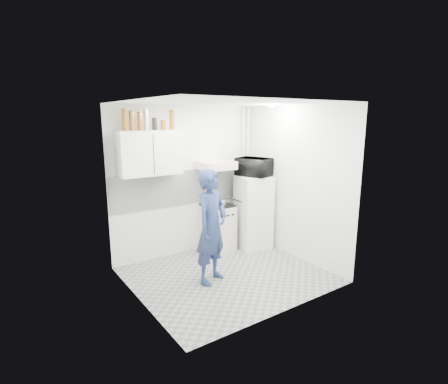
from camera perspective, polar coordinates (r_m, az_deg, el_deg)
floor at (r=5.57m, az=0.55°, el=-13.41°), size 2.80×2.80×0.00m
ceiling at (r=5.03m, az=0.61°, el=14.41°), size 2.80×2.80×0.00m
wall_back at (r=6.19m, az=-6.09°, el=1.82°), size 2.80×0.00×2.80m
wall_left at (r=4.51m, az=-14.16°, el=-2.37°), size 0.00×2.60×2.60m
wall_right at (r=6.04m, az=11.51°, el=1.39°), size 0.00×2.60×2.60m
person at (r=5.10m, az=-2.05°, el=-5.66°), size 0.73×0.62×1.69m
stove at (r=6.43m, az=-1.07°, el=-5.86°), size 0.52×0.52×0.83m
fridge at (r=6.50m, az=4.81°, el=-3.28°), size 0.65×0.65×1.36m
stove_top at (r=6.32m, az=-1.08°, el=-2.16°), size 0.50×0.50×0.03m
saucepan at (r=6.28m, az=-0.49°, el=-1.61°), size 0.19×0.19×0.11m
microwave at (r=6.33m, az=4.94°, el=4.09°), size 0.69×0.57×0.33m
bottle_a at (r=5.48m, az=-15.95°, el=11.28°), size 0.08×0.08×0.32m
bottle_b at (r=5.52m, az=-14.85°, el=11.19°), size 0.08×0.08×0.30m
bottle_c at (r=5.56m, az=-13.57°, el=11.18°), size 0.07×0.07×0.28m
bottle_d at (r=5.60m, az=-12.60°, el=11.46°), size 0.07×0.07×0.33m
canister_a at (r=5.65m, az=-11.26°, el=10.85°), size 0.08×0.08×0.19m
canister_b at (r=5.71m, az=-9.90°, el=10.74°), size 0.08×0.08×0.16m
bottle_e at (r=5.78m, az=-8.51°, el=11.59°), size 0.08×0.08×0.32m
upper_cabinet at (r=5.64m, az=-12.11°, el=6.26°), size 1.00×0.35×0.70m
range_hood at (r=6.16m, az=-1.34°, el=4.38°), size 0.60×0.50×0.14m
backsplash at (r=6.19m, az=-6.01°, el=0.89°), size 2.74×0.03×0.60m
pipe_a at (r=6.83m, az=3.87°, el=2.83°), size 0.05×0.05×2.60m
pipe_b at (r=6.76m, az=3.07°, el=2.74°), size 0.04×0.04×2.60m
ceiling_spot_fixture at (r=5.81m, az=7.77°, el=13.70°), size 0.10×0.10×0.02m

